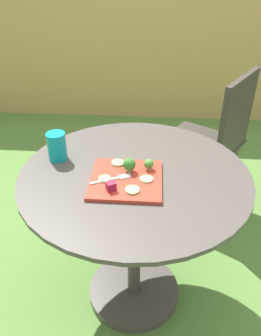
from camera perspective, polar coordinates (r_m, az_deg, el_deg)
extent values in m
plane|color=#4C7533|center=(1.81, 0.56, -20.22)|extent=(12.00, 12.00, 0.00)
cube|color=#A8894C|center=(3.32, 3.22, 20.26)|extent=(8.00, 0.08, 1.44)
cylinder|color=#423D38|center=(1.31, 0.72, -1.12)|extent=(0.89, 0.89, 0.02)
cylinder|color=#423D38|center=(1.53, 0.63, -11.81)|extent=(0.06, 0.06, 0.67)
cylinder|color=#423D38|center=(1.79, 0.56, -19.84)|extent=(0.44, 0.44, 0.04)
cube|color=#332D28|center=(2.13, 11.49, 3.92)|extent=(0.61, 0.61, 0.03)
cube|color=#332D28|center=(1.97, 17.52, 8.28)|extent=(0.25, 0.37, 0.45)
cylinder|color=#332D28|center=(2.45, 9.04, 2.36)|extent=(0.02, 0.02, 0.43)
cylinder|color=#332D28|center=(2.18, 4.54, -1.53)|extent=(0.02, 0.02, 0.43)
cylinder|color=#332D28|center=(2.34, 16.80, -0.36)|extent=(0.02, 0.02, 0.43)
cylinder|color=#332D28|center=(2.05, 13.10, -4.85)|extent=(0.02, 0.02, 0.43)
cube|color=#AD3323|center=(1.25, -0.75, -1.98)|extent=(0.26, 0.26, 0.01)
cylinder|color=#0F8C93|center=(1.39, -12.31, 3.59)|extent=(0.08, 0.08, 0.12)
cylinder|color=#0D777D|center=(1.40, -12.23, 2.97)|extent=(0.07, 0.07, 0.08)
cube|color=silver|center=(1.23, -4.37, -2.13)|extent=(0.10, 0.06, 0.00)
cube|color=silver|center=(1.25, -1.00, -1.43)|extent=(0.05, 0.04, 0.00)
cylinder|color=#99B770|center=(1.28, -0.21, -0.38)|extent=(0.02, 0.02, 0.01)
sphere|color=#2D6623|center=(1.27, -0.21, 0.62)|extent=(0.05, 0.05, 0.05)
cylinder|color=#99B770|center=(1.30, 3.09, -0.04)|extent=(0.01, 0.01, 0.01)
sphere|color=#427F33|center=(1.28, 3.12, 0.73)|extent=(0.04, 0.04, 0.04)
cylinder|color=#8EB766|center=(1.24, -4.40, -1.82)|extent=(0.05, 0.05, 0.01)
cylinder|color=#8EB766|center=(1.18, 0.14, -3.72)|extent=(0.05, 0.05, 0.01)
cylinder|color=#8EB766|center=(1.24, 2.71, -1.88)|extent=(0.05, 0.05, 0.01)
cylinder|color=#8EB766|center=(1.33, -2.17, 0.87)|extent=(0.05, 0.05, 0.01)
cube|color=maroon|center=(1.18, -3.29, -3.14)|extent=(0.04, 0.04, 0.03)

